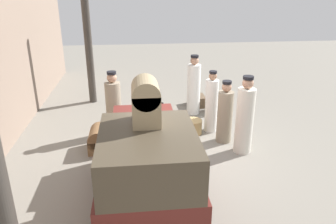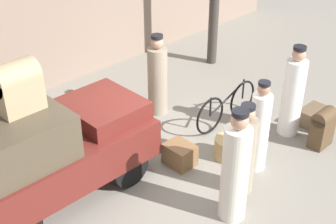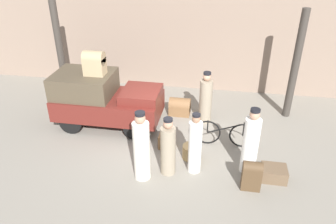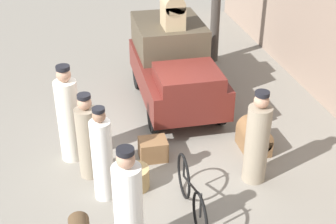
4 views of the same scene
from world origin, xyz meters
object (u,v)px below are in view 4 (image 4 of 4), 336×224
bicycle (191,195)px  porter_standing_middle (88,140)px  conductor_in_dark_uniform (128,209)px  wicker_basket (135,178)px  porter_lifting_near_truck (69,118)px  porter_with_bicycle (102,158)px  truck (174,64)px  trunk_barrel_dark (254,137)px  porter_carrying_trunk (257,141)px  trunk_large_brown (153,149)px  trunk_on_truck_roof (173,10)px

bicycle → porter_standing_middle: porter_standing_middle is taller
conductor_in_dark_uniform → wicker_basket: bearing=168.9°
porter_lifting_near_truck → porter_with_bicycle: size_ratio=1.11×
truck → trunk_barrel_dark: 2.56m
porter_lifting_near_truck → trunk_barrel_dark: bearing=82.2°
bicycle → porter_carrying_trunk: size_ratio=1.03×
porter_standing_middle → trunk_large_brown: (-0.24, 1.16, -0.52)m
conductor_in_dark_uniform → trunk_barrel_dark: bearing=128.6°
porter_with_bicycle → bicycle: bearing=59.8°
porter_carrying_trunk → trunk_barrel_dark: bearing=159.0°
porter_standing_middle → trunk_barrel_dark: 3.12m
porter_lifting_near_truck → porter_with_bicycle: 1.34m
porter_standing_middle → trunk_on_truck_roof: bearing=141.3°
porter_lifting_near_truck → conductor_in_dark_uniform: size_ratio=1.03×
trunk_barrel_dark → trunk_large_brown: trunk_barrel_dark is taller
truck → bicycle: bearing=-8.8°
porter_carrying_trunk → porter_standing_middle: porter_carrying_trunk is taller
trunk_on_truck_roof → conductor_in_dark_uniform: bearing=-19.7°
wicker_basket → trunk_large_brown: (-0.77, 0.46, 0.01)m
porter_standing_middle → trunk_on_truck_roof: size_ratio=2.18×
trunk_barrel_dark → porter_lifting_near_truck: bearing=-97.8°
truck → bicycle: 3.85m
wicker_basket → porter_carrying_trunk: porter_carrying_trunk is taller
truck → porter_with_bicycle: truck is taller
trunk_large_brown → trunk_on_truck_roof: bearing=159.1°
bicycle → porter_with_bicycle: size_ratio=1.05×
wicker_basket → porter_carrying_trunk: size_ratio=0.29×
porter_carrying_trunk → trunk_barrel_dark: porter_carrying_trunk is taller
trunk_on_truck_roof → truck: bearing=0.0°
trunk_barrel_dark → wicker_basket: bearing=-74.6°
wicker_basket → porter_lifting_near_truck: (-1.12, -1.00, 0.66)m
trunk_barrel_dark → trunk_large_brown: 1.93m
bicycle → trunk_large_brown: bearing=-169.6°
bicycle → trunk_large_brown: (-1.63, -0.30, -0.19)m
porter_with_bicycle → trunk_large_brown: porter_with_bicycle is taller
porter_carrying_trunk → porter_lifting_near_truck: 3.33m
porter_standing_middle → trunk_large_brown: bearing=101.7°
porter_lifting_near_truck → conductor_in_dark_uniform: porter_lifting_near_truck is taller
porter_carrying_trunk → trunk_barrel_dark: size_ratio=2.45×
porter_carrying_trunk → porter_with_bicycle: 2.57m
bicycle → wicker_basket: size_ratio=3.55×
truck → trunk_large_brown: size_ratio=6.36×
truck → porter_standing_middle: size_ratio=2.04×
conductor_in_dark_uniform → trunk_large_brown: (-2.24, 0.75, -0.63)m
truck → wicker_basket: size_ratio=6.54×
truck → porter_with_bicycle: (3.03, -1.86, -0.15)m
truck → trunk_barrel_dark: bearing=24.9°
wicker_basket → porter_standing_middle: porter_standing_middle is taller
wicker_basket → porter_standing_middle: (-0.53, -0.70, 0.53)m
truck → porter_lifting_near_truck: bearing=-52.6°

